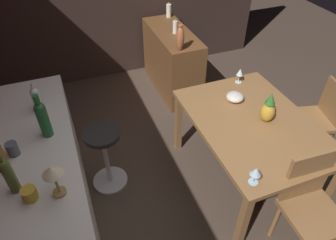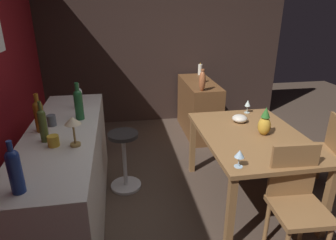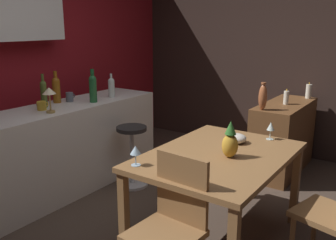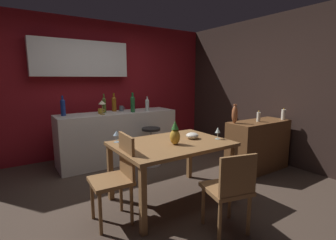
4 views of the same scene
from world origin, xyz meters
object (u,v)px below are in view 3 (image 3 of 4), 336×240
object	(u,v)px
cup_slate	(70,97)
sideboard_cabinet	(283,138)
wine_bottle_olive	(44,92)
wine_bottle_green	(93,87)
bar_stool	(132,154)
dining_table	(219,164)
pillar_candle_short	(309,91)
wine_glass_left	(136,151)
pillar_candle_tall	(286,98)
fruit_bowl	(237,138)
pineapple_centerpiece	(230,142)
cup_mustard	(42,106)
chair_near_window	(171,224)
vase_copper	(263,97)
wine_bottle_amber	(56,88)
wine_glass_right	(271,127)
wine_bottle_clear	(111,87)
counter_lamp	(49,94)

from	to	relation	value
cup_slate	sideboard_cabinet	bearing A→B (deg)	-48.37
wine_bottle_olive	wine_bottle_green	bearing A→B (deg)	-26.27
bar_stool	dining_table	bearing A→B (deg)	-108.74
pillar_candle_short	cup_slate	bearing A→B (deg)	136.77
bar_stool	wine_bottle_olive	xyz separation A→B (m)	(-0.60, 0.61, 0.70)
wine_glass_left	wine_bottle_olive	xyz separation A→B (m)	(0.37, 1.48, 0.20)
dining_table	pillar_candle_tall	world-z (taller)	pillar_candle_tall
fruit_bowl	pineapple_centerpiece	bearing A→B (deg)	-163.67
cup_mustard	pillar_candle_tall	world-z (taller)	pillar_candle_tall
chair_near_window	dining_table	bearing A→B (deg)	4.25
fruit_bowl	pillar_candle_tall	bearing A→B (deg)	1.50
cup_slate	vase_copper	world-z (taller)	vase_copper
wine_bottle_green	pillar_candle_tall	size ratio (longest dim) A/B	1.98
dining_table	cup_slate	world-z (taller)	cup_slate
bar_stool	wine_bottle_olive	distance (m)	1.10
dining_table	cup_mustard	size ratio (longest dim) A/B	10.99
wine_bottle_green	wine_bottle_amber	xyz separation A→B (m)	(-0.23, 0.30, -0.01)
wine_glass_right	vase_copper	xyz separation A→B (m)	(0.70, 0.34, 0.11)
pineapple_centerpiece	pillar_candle_tall	world-z (taller)	pineapple_centerpiece
wine_glass_left	cup_slate	world-z (taller)	cup_slate
pineapple_centerpiece	cup_mustard	bearing A→B (deg)	97.67
wine_glass_right	fruit_bowl	distance (m)	0.33
wine_bottle_clear	cup_slate	bearing A→B (deg)	155.54
pineapple_centerpiece	cup_slate	size ratio (longest dim) A/B	2.50
wine_glass_left	wine_bottle_olive	bearing A→B (deg)	75.88
cup_slate	pillar_candle_tall	world-z (taller)	cup_slate
wine_glass_right	pillar_candle_short	bearing A→B (deg)	4.13
pineapple_centerpiece	vase_copper	world-z (taller)	vase_copper
dining_table	counter_lamp	world-z (taller)	counter_lamp
vase_copper	chair_near_window	bearing A→B (deg)	-174.10
chair_near_window	cup_slate	size ratio (longest dim) A/B	8.30
wine_bottle_clear	wine_bottle_amber	distance (m)	0.61
pillar_candle_tall	fruit_bowl	bearing A→B (deg)	-178.50
pineapple_centerpiece	wine_bottle_clear	xyz separation A→B (m)	(0.60, 1.76, 0.16)
bar_stool	vase_copper	size ratio (longest dim) A/B	2.24
dining_table	wine_glass_left	world-z (taller)	wine_glass_left
wine_glass_left	pineapple_centerpiece	distance (m)	0.70
wine_bottle_green	counter_lamp	xyz separation A→B (m)	(-0.57, -0.02, 0.02)
fruit_bowl	cup_slate	distance (m)	1.87
pineapple_centerpiece	wine_bottle_clear	world-z (taller)	wine_bottle_clear
chair_near_window	bar_stool	world-z (taller)	chair_near_window
bar_stool	pillar_candle_short	distance (m)	2.28
wine_bottle_amber	pillar_candle_tall	bearing A→B (deg)	-48.48
cup_slate	pillar_candle_short	size ratio (longest dim) A/B	0.57
chair_near_window	wine_bottle_olive	xyz separation A→B (m)	(0.55, 1.90, 0.54)
counter_lamp	pillar_candle_tall	world-z (taller)	counter_lamp
sideboard_cabinet	wine_glass_right	size ratio (longest dim) A/B	7.22
chair_near_window	pineapple_centerpiece	xyz separation A→B (m)	(0.71, -0.04, 0.35)
sideboard_cabinet	wine_bottle_green	bearing A→B (deg)	133.32
dining_table	wine_glass_right	size ratio (longest dim) A/B	8.83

